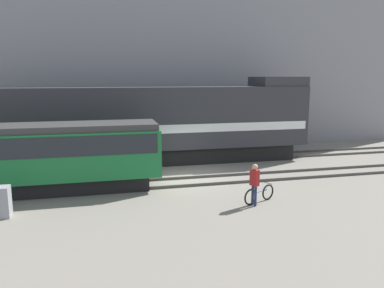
{
  "coord_description": "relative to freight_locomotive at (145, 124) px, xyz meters",
  "views": [
    {
      "loc": [
        -4.24,
        -18.77,
        5.3
      ],
      "look_at": [
        0.24,
        0.08,
        1.8
      ],
      "focal_mm": 35.0,
      "sensor_mm": 36.0,
      "label": 1
    }
  ],
  "objects": [
    {
      "name": "building_backdrop",
      "position": [
        1.79,
        7.34,
        4.93
      ],
      "size": [
        42.0,
        6.0,
        14.79
      ],
      "color": "gray",
      "rests_on": "ground"
    },
    {
      "name": "track_near",
      "position": [
        1.79,
        -4.88,
        -2.39
      ],
      "size": [
        60.0,
        1.5,
        0.14
      ],
      "color": "#47423D",
      "rests_on": "ground"
    },
    {
      "name": "signal_box",
      "position": [
        -6.4,
        -7.83,
        -1.86
      ],
      "size": [
        0.7,
        0.6,
        1.2
      ],
      "color": "gray",
      "rests_on": "ground"
    },
    {
      "name": "ground_plane",
      "position": [
        1.79,
        -3.96,
        -2.46
      ],
      "size": [
        120.0,
        120.0,
        0.0
      ],
      "primitive_type": "plane",
      "color": "slate"
    },
    {
      "name": "bicycle",
      "position": [
        3.88,
        -8.53,
        -2.11
      ],
      "size": [
        1.67,
        0.84,
        0.76
      ],
      "color": "black",
      "rests_on": "ground"
    },
    {
      "name": "freight_locomotive",
      "position": [
        0.0,
        0.0,
        0.0
      ],
      "size": [
        20.68,
        3.04,
        5.29
      ],
      "color": "black",
      "rests_on": "ground"
    },
    {
      "name": "track_far",
      "position": [
        1.79,
        -0.0,
        -2.39
      ],
      "size": [
        60.0,
        1.51,
        0.14
      ],
      "color": "#47423D",
      "rests_on": "ground"
    },
    {
      "name": "person",
      "position": [
        3.5,
        -8.85,
        -1.38
      ],
      "size": [
        0.35,
        0.42,
        1.78
      ],
      "color": "#232D4C",
      "rests_on": "ground"
    },
    {
      "name": "streetcar",
      "position": [
        -4.62,
        -4.88,
        -0.65
      ],
      "size": [
        9.4,
        2.54,
        3.17
      ],
      "color": "black",
      "rests_on": "ground"
    }
  ]
}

